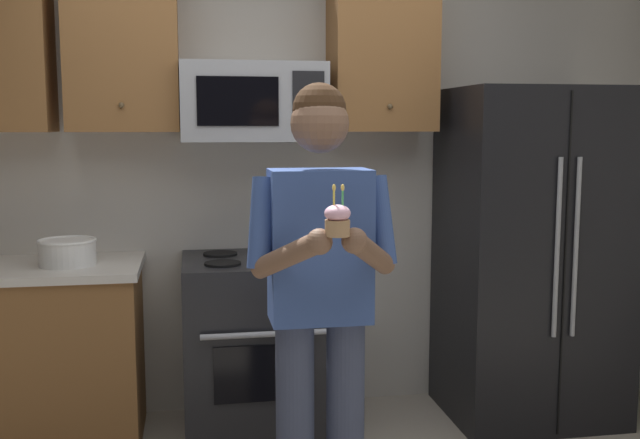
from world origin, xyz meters
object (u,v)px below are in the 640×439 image
Objects in this scene: bowl_large_white at (67,251)px; cupcake at (338,220)px; microwave at (253,103)px; refrigerator at (531,255)px; oven_range at (258,345)px; person at (321,286)px.

cupcake is at bearing -51.21° from bowl_large_white.
refrigerator is (1.50, -0.16, -0.82)m from microwave.
microwave is at bearing 173.97° from refrigerator.
oven_range is 1.26× the size of microwave.
person is at bearing -82.48° from microwave.
person reaches higher than oven_range.
cupcake is (0.00, -0.33, 0.30)m from person.
oven_range is at bearing -90.02° from microwave.
microwave reaches higher than bowl_large_white.
person is at bearing -43.25° from bowl_large_white.
microwave is 1.37m from person.
person is (1.08, -1.02, 0.01)m from bowl_large_white.
refrigerator is at bearing -0.50° from bowl_large_white.
oven_range is 3.30× the size of bowl_large_white.
oven_range is 1.07m from bowl_large_white.
oven_range is 5.36× the size of cupcake.
refrigerator is 10.35× the size of cupcake.
oven_range is at bearing 98.38° from person.
bowl_large_white is (-2.43, 0.02, 0.09)m from refrigerator.
bowl_large_white is at bearing -171.61° from microwave.
microwave is at bearing 89.98° from oven_range.
refrigerator is 1.93m from cupcake.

